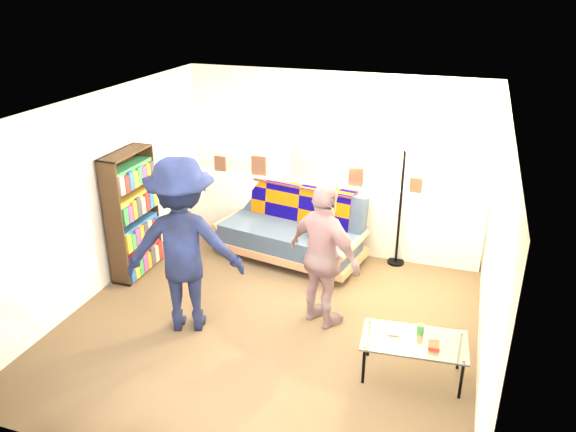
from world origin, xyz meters
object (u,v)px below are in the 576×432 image
object	(u,v)px
futon_sofa	(293,230)
coffee_table	(415,342)
person_right	(324,257)
floor_lamp	(404,181)
person_left	(183,246)
bookshelf	(133,218)

from	to	relation	value
futon_sofa	coffee_table	bearing A→B (deg)	-47.29
coffee_table	person_right	xyz separation A→B (m)	(-1.08, 0.62, 0.44)
futon_sofa	floor_lamp	size ratio (longest dim) A/B	1.28
person_left	floor_lamp	bearing A→B (deg)	-151.42
bookshelf	floor_lamp	xyz separation A→B (m)	(3.23, 1.34, 0.42)
futon_sofa	person_right	bearing A→B (deg)	-60.35
coffee_table	bookshelf	bearing A→B (deg)	164.96
person_left	coffee_table	bearing A→B (deg)	158.09
bookshelf	coffee_table	world-z (taller)	bookshelf
floor_lamp	futon_sofa	bearing A→B (deg)	-168.79
floor_lamp	person_left	bearing A→B (deg)	-131.83
bookshelf	floor_lamp	world-z (taller)	floor_lamp
floor_lamp	person_right	world-z (taller)	floor_lamp
futon_sofa	floor_lamp	bearing A→B (deg)	11.21
floor_lamp	person_right	size ratio (longest dim) A/B	1.01
person_left	person_right	size ratio (longest dim) A/B	1.18
person_left	person_right	xyz separation A→B (m)	(1.41, 0.52, -0.15)
floor_lamp	person_left	world-z (taller)	person_left
coffee_table	person_right	size ratio (longest dim) A/B	0.63
futon_sofa	person_right	xyz separation A→B (m)	(0.82, -1.44, 0.43)
person_right	coffee_table	bearing A→B (deg)	178.52
coffee_table	floor_lamp	bearing A→B (deg)	101.82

